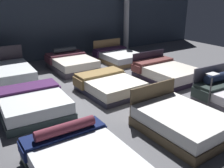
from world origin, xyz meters
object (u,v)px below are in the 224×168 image
Objects in this scene: bed_6 at (10,74)px; bed_0 at (82,163)px; bed_3 at (33,104)px; price_sign at (209,100)px; bed_5 at (166,72)px; support_pillar at (126,16)px; bed_1 at (181,122)px; bed_7 at (72,63)px; bed_4 at (109,85)px; bed_8 at (118,56)px.

bed_0 is at bearing -88.20° from bed_6.
price_sign is at bearing -32.33° from bed_3.
support_pillar reaches higher than bed_5.
price_sign is at bearing 7.83° from bed_1.
support_pillar is at bearing 49.50° from bed_0.
bed_1 is 3.69m from bed_3.
support_pillar is at bearing 60.93° from bed_1.
support_pillar is at bearing 24.03° from bed_7.
bed_1 is 0.98× the size of bed_3.
bed_8 is at bearing 49.46° from bed_4.
bed_8 is 5.68m from price_sign.
bed_0 is at bearing -130.86° from support_pillar.
bed_1 is 0.92× the size of bed_5.
support_pillar is at bearing 68.95° from price_sign.
bed_6 is 6.71m from support_pillar.
support_pillar is (6.39, 4.63, 1.50)m from bed_3.
bed_6 is at bearing 148.33° from bed_5.
bed_7 is 2.30m from bed_8.
bed_8 is at bearing -134.62° from support_pillar.
bed_3 is (-2.44, 2.77, -0.00)m from bed_1.
bed_7 is (-2.35, 2.89, 0.03)m from bed_5.
bed_4 is 3.71m from bed_8.
bed_4 is (2.40, 0.09, -0.02)m from bed_3.
bed_1 is 0.87× the size of bed_6.
bed_0 is 6.24m from bed_7.
bed_5 is (2.40, -0.04, 0.01)m from bed_4.
price_sign is at bearing 3.44° from bed_0.
bed_0 is at bearing -129.17° from bed_8.
price_sign reaches higher than bed_6.
price_sign is at bearing -66.84° from bed_4.
support_pillar reaches higher than bed_8.
bed_7 is 4.54m from support_pillar.
bed_8 reaches higher than bed_7.
support_pillar is at bearing 47.42° from bed_4.
support_pillar reaches higher than bed_7.
bed_3 is at bearing 144.38° from price_sign.
bed_3 is 3.83m from bed_7.
bed_6 is at bearing -164.99° from support_pillar.
bed_5 is 5.07m from support_pillar.
bed_5 is at bearing -88.47° from bed_8.
bed_6 is at bearing 122.64° from price_sign.
bed_1 is 0.92× the size of bed_7.
bed_4 is 0.91× the size of bed_8.
bed_8 is at bearing 78.43° from price_sign.
bed_3 is 0.94× the size of bed_7.
bed_1 reaches higher than bed_7.
bed_3 is at bearing -179.68° from bed_5.
price_sign is (1.22, -2.68, 0.21)m from bed_4.
bed_8 is at bearing 90.71° from bed_5.
bed_7 is at bearing 3.03° from bed_6.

